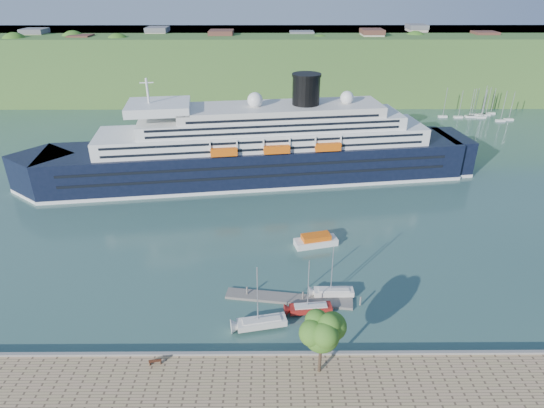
{
  "coord_description": "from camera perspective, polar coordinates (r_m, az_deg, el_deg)",
  "views": [
    {
      "loc": [
        -2.36,
        -42.73,
        43.84
      ],
      "look_at": [
        -1.92,
        30.0,
        6.99
      ],
      "focal_mm": 30.0,
      "sensor_mm": 36.0,
      "label": 1
    }
  ],
  "objects": [
    {
      "name": "sailboat_white_far",
      "position": [
        68.64,
        7.91,
        -8.61
      ],
      "size": [
        6.65,
        1.87,
        8.58
      ],
      "primitive_type": null,
      "rotation": [
        0.0,
        0.0,
        0.0
      ],
      "color": "silver",
      "rests_on": "ground"
    },
    {
      "name": "park_bench",
      "position": [
        60.65,
        -14.45,
        -18.5
      ],
      "size": [
        1.63,
        0.87,
        1.0
      ],
      "primitive_type": null,
      "rotation": [
        0.0,
        0.0,
        0.16
      ],
      "color": "#422013",
      "rests_on": "promenade"
    },
    {
      "name": "cruise_ship",
      "position": [
        105.07,
        -2.08,
        9.35
      ],
      "size": [
        110.21,
        30.32,
        24.49
      ],
      "primitive_type": null,
      "rotation": [
        0.0,
        0.0,
        0.13
      ],
      "color": "black",
      "rests_on": "ground"
    },
    {
      "name": "ground",
      "position": [
        61.26,
        2.08,
        -18.84
      ],
      "size": [
        400.0,
        400.0,
        0.0
      ],
      "primitive_type": "plane",
      "color": "#2F534F",
      "rests_on": "ground"
    },
    {
      "name": "sailboat_red",
      "position": [
        65.13,
        4.97,
        -10.57
      ],
      "size": [
        6.88,
        2.51,
        8.7
      ],
      "primitive_type": null,
      "rotation": [
        0.0,
        0.0,
        0.1
      ],
      "color": "maroon",
      "rests_on": "ground"
    },
    {
      "name": "far_hillside",
      "position": [
        190.42,
        0.39,
        17.24
      ],
      "size": [
        400.0,
        50.0,
        24.0
      ],
      "primitive_type": "cube",
      "color": "#2F5B24",
      "rests_on": "ground"
    },
    {
      "name": "sailboat_white_near",
      "position": [
        62.16,
        -1.34,
        -11.95
      ],
      "size": [
        7.83,
        3.55,
        9.77
      ],
      "primitive_type": null,
      "rotation": [
        0.0,
        0.0,
        0.2
      ],
      "color": "silver",
      "rests_on": "ground"
    },
    {
      "name": "tender_launch",
      "position": [
        82.46,
        5.54,
        -4.51
      ],
      "size": [
        8.2,
        4.46,
        2.15
      ],
      "primitive_type": null,
      "rotation": [
        0.0,
        0.0,
        0.24
      ],
      "color": "#E0590D",
      "rests_on": "ground"
    },
    {
      "name": "quay_coping",
      "position": [
        60.3,
        2.1,
        -18.22
      ],
      "size": [
        220.0,
        0.5,
        0.3
      ],
      "primitive_type": "cube",
      "color": "slate",
      "rests_on": "promenade"
    },
    {
      "name": "floating_pontoon",
      "position": [
        69.89,
        2.11,
        -11.78
      ],
      "size": [
        19.23,
        5.1,
        0.42
      ],
      "primitive_type": null,
      "rotation": [
        0.0,
        0.0,
        -0.15
      ],
      "color": "slate",
      "rests_on": "ground"
    },
    {
      "name": "promenade_tree",
      "position": [
        55.45,
        6.18,
        -16.76
      ],
      "size": [
        5.7,
        5.7,
        9.44
      ],
      "primitive_type": null,
      "color": "#2A6119",
      "rests_on": "promenade"
    }
  ]
}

